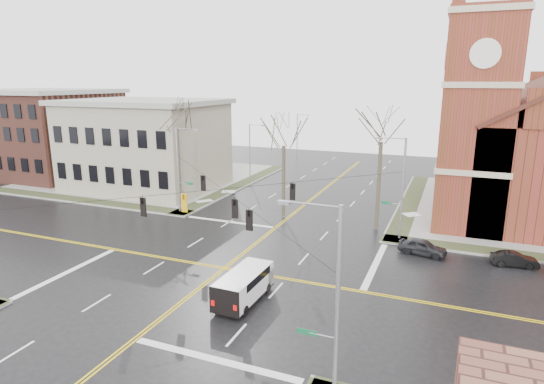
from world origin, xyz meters
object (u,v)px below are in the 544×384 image
at_px(streetlight_north_a, 251,150).
at_px(parked_car_b, 514,259).
at_px(cargo_van, 245,283).
at_px(tree_nw_near, 284,141).
at_px(signal_pole_nw, 179,167).
at_px(tree_ne, 381,136).
at_px(streetlight_north_b, 298,135).
at_px(tree_nw_far, 177,123).
at_px(signal_pole_se, 333,302).
at_px(parked_car_a, 423,247).
at_px(signal_pole_ne, 401,186).

height_order(streetlight_north_a, parked_car_b, streetlight_north_a).
height_order(cargo_van, tree_nw_near, tree_nw_near).
bearing_deg(signal_pole_nw, tree_nw_near, 13.95).
bearing_deg(cargo_van, parked_car_b, 38.76).
distance_m(cargo_van, tree_ne, 20.21).
bearing_deg(streetlight_north_b, cargo_van, -74.60).
distance_m(tree_nw_far, tree_nw_near, 12.40).
bearing_deg(tree_nw_near, signal_pole_se, -65.11).
bearing_deg(parked_car_a, tree_nw_far, 89.48).
bearing_deg(streetlight_north_a, cargo_van, -65.90).
distance_m(parked_car_b, tree_nw_far, 34.81).
distance_m(streetlight_north_b, tree_nw_far, 34.65).
height_order(streetlight_north_b, parked_car_b, streetlight_north_b).
bearing_deg(tree_nw_near, tree_ne, -1.85).
distance_m(parked_car_a, tree_ne, 10.82).
height_order(parked_car_b, tree_nw_far, tree_nw_far).
distance_m(cargo_van, tree_nw_far, 25.64).
height_order(signal_pole_nw, tree_nw_far, tree_nw_far).
xyz_separation_m(cargo_van, parked_car_a, (10.02, 12.63, -0.52)).
bearing_deg(parked_car_b, tree_ne, 58.36).
xyz_separation_m(signal_pole_nw, cargo_van, (14.99, -15.52, -3.78)).
distance_m(signal_pole_ne, tree_nw_far, 24.72).
distance_m(signal_pole_nw, parked_car_a, 25.54).
distance_m(signal_pole_nw, tree_nw_far, 5.16).
relative_size(parked_car_b, tree_nw_near, 0.30).
height_order(signal_pole_nw, streetlight_north_a, signal_pole_nw).
distance_m(parked_car_a, tree_nw_far, 28.44).
xyz_separation_m(streetlight_north_a, tree_nw_far, (-2.26, -14.24, 4.84)).
xyz_separation_m(signal_pole_se, tree_nw_far, (-24.23, 25.26, 4.35)).
xyz_separation_m(streetlight_north_b, parked_car_a, (24.34, -39.39, -3.82)).
relative_size(signal_pole_nw, parked_car_b, 2.70).
relative_size(signal_pole_nw, streetlight_north_a, 1.12).
height_order(signal_pole_nw, parked_car_b, signal_pole_nw).
bearing_deg(tree_nw_far, cargo_van, -47.00).
xyz_separation_m(tree_nw_far, tree_nw_near, (12.32, 0.40, -1.35)).
bearing_deg(parked_car_b, streetlight_north_a, 50.83).
height_order(cargo_van, parked_car_a, cargo_van).
relative_size(signal_pole_ne, signal_pole_nw, 1.00).
bearing_deg(cargo_van, parked_car_a, 53.01).
bearing_deg(signal_pole_ne, tree_ne, 133.72).
bearing_deg(signal_pole_se, signal_pole_nw, 134.55).
height_order(streetlight_north_a, parked_car_a, streetlight_north_a).
height_order(signal_pole_nw, signal_pole_se, same).
bearing_deg(parked_car_a, cargo_van, 152.02).
bearing_deg(tree_nw_near, tree_nw_far, -178.12).
relative_size(signal_pole_nw, tree_nw_far, 0.70).
distance_m(streetlight_north_a, parked_car_b, 36.76).
distance_m(signal_pole_ne, cargo_van, 17.71).
height_order(tree_nw_far, tree_ne, tree_nw_far).
distance_m(signal_pole_se, cargo_van, 11.35).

